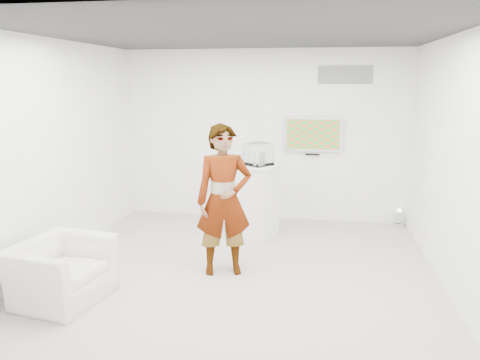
{
  "coord_description": "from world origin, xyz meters",
  "views": [
    {
      "loc": [
        0.93,
        -5.72,
        2.46
      ],
      "look_at": [
        -0.12,
        0.6,
        1.09
      ],
      "focal_mm": 35.0,
      "sensor_mm": 36.0,
      "label": 1
    }
  ],
  "objects": [
    {
      "name": "room",
      "position": [
        0.0,
        0.0,
        1.5
      ],
      "size": [
        5.01,
        5.01,
        3.0
      ],
      "color": "#AAA69C",
      "rests_on": "ground"
    },
    {
      "name": "tv",
      "position": [
        0.85,
        2.45,
        1.55
      ],
      "size": [
        1.0,
        0.08,
        0.6
      ],
      "primitive_type": "cube",
      "color": "silver",
      "rests_on": "room"
    },
    {
      "name": "logo_decal",
      "position": [
        1.35,
        2.49,
        2.55
      ],
      "size": [
        0.9,
        0.02,
        0.3
      ],
      "primitive_type": "cube",
      "color": "slate",
      "rests_on": "room"
    },
    {
      "name": "person",
      "position": [
        -0.22,
        -0.08,
        0.97
      ],
      "size": [
        0.81,
        0.65,
        1.94
      ],
      "primitive_type": "imported",
      "rotation": [
        0.0,
        0.0,
        0.3
      ],
      "color": "white",
      "rests_on": "room"
    },
    {
      "name": "armchair",
      "position": [
        -1.91,
        -1.15,
        0.34
      ],
      "size": [
        1.08,
        1.19,
        0.68
      ],
      "primitive_type": "imported",
      "rotation": [
        0.0,
        0.0,
        1.4
      ],
      "color": "white",
      "rests_on": "room"
    },
    {
      "name": "pedestal",
      "position": [
        0.03,
        1.46,
        0.58
      ],
      "size": [
        0.74,
        0.74,
        1.16
      ],
      "primitive_type": "cube",
      "rotation": [
        0.0,
        0.0,
        -0.41
      ],
      "color": "white",
      "rests_on": "room"
    },
    {
      "name": "floor_uplight",
      "position": [
        2.35,
        2.35,
        0.15
      ],
      "size": [
        0.19,
        0.19,
        0.29
      ],
      "primitive_type": "cylinder",
      "rotation": [
        0.0,
        0.0,
        0.04
      ],
      "color": "silver",
      "rests_on": "room"
    },
    {
      "name": "vitrine",
      "position": [
        0.03,
        1.46,
        1.33
      ],
      "size": [
        0.49,
        0.49,
        0.35
      ],
      "primitive_type": "cube",
      "rotation": [
        0.0,
        0.0,
        -0.7
      ],
      "color": "white",
      "rests_on": "pedestal"
    },
    {
      "name": "console",
      "position": [
        0.03,
        1.46,
        1.27
      ],
      "size": [
        0.07,
        0.16,
        0.22
      ],
      "primitive_type": "cube",
      "rotation": [
        0.0,
        0.0,
        -0.16
      ],
      "color": "white",
      "rests_on": "pedestal"
    },
    {
      "name": "wii_remote",
      "position": [
        -0.02,
        0.13,
        1.74
      ],
      "size": [
        0.08,
        0.14,
        0.03
      ],
      "primitive_type": "cube",
      "rotation": [
        0.0,
        0.0,
        0.35
      ],
      "color": "white",
      "rests_on": "person"
    }
  ]
}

